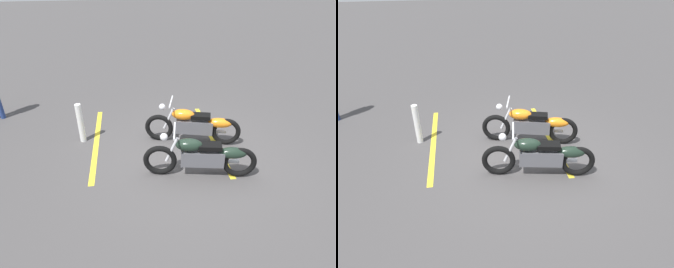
{
  "view_description": "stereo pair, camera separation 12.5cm",
  "coord_description": "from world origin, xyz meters",
  "views": [
    {
      "loc": [
        1.39,
        5.07,
        3.75
      ],
      "look_at": [
        0.54,
        0.0,
        0.65
      ],
      "focal_mm": 31.07,
      "sensor_mm": 36.0,
      "label": 1
    },
    {
      "loc": [
        1.51,
        5.05,
        3.75
      ],
      "look_at": [
        0.54,
        0.0,
        0.65
      ],
      "focal_mm": 31.07,
      "sensor_mm": 36.0,
      "label": 2
    }
  ],
  "objects": [
    {
      "name": "ground_plane",
      "position": [
        0.0,
        0.0,
        0.0
      ],
      "size": [
        60.0,
        60.0,
        0.0
      ],
      "primitive_type": "plane",
      "color": "#474444"
    },
    {
      "name": "motorcycle_bright_foreground",
      "position": [
        -0.19,
        -0.6,
        0.46
      ],
      "size": [
        2.17,
        0.82,
        1.04
      ],
      "rotation": [
        0.0,
        0.0,
        -0.29
      ],
      "color": "black",
      "rests_on": "ground"
    },
    {
      "name": "motorcycle_dark_foreground",
      "position": [
        -0.04,
        0.63,
        0.46
      ],
      "size": [
        2.2,
        0.72,
        1.04
      ],
      "rotation": [
        0.0,
        0.0,
        -0.21
      ],
      "color": "black",
      "rests_on": "ground"
    },
    {
      "name": "bollard_post",
      "position": [
        2.42,
        -1.09,
        0.48
      ],
      "size": [
        0.14,
        0.14,
        0.96
      ],
      "primitive_type": "cylinder",
      "color": "white",
      "rests_on": "ground"
    },
    {
      "name": "parking_stripe_near",
      "position": [
        -0.67,
        -0.73,
        0.0
      ],
      "size": [
        0.19,
        3.2,
        0.01
      ],
      "primitive_type": "cube",
      "rotation": [
        0.0,
        0.0,
        1.55
      ],
      "color": "yellow",
      "rests_on": "ground"
    },
    {
      "name": "parking_stripe_mid",
      "position": [
        2.11,
        -0.98,
        0.0
      ],
      "size": [
        0.19,
        3.2,
        0.01
      ],
      "primitive_type": "cube",
      "rotation": [
        0.0,
        0.0,
        1.55
      ],
      "color": "yellow",
      "rests_on": "ground"
    }
  ]
}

